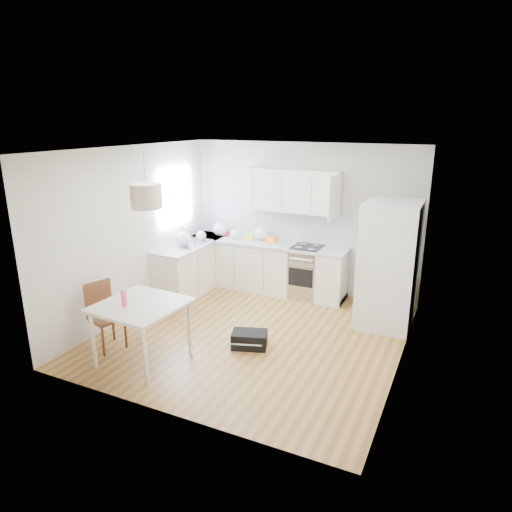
{
  "coord_description": "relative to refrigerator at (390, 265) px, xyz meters",
  "views": [
    {
      "loc": [
        2.69,
        -5.54,
        3.08
      ],
      "look_at": [
        -0.13,
        0.4,
        1.1
      ],
      "focal_mm": 32.0,
      "sensor_mm": 36.0,
      "label": 1
    }
  ],
  "objects": [
    {
      "name": "upper_cabinets",
      "position": [
        -1.86,
        0.66,
        0.91
      ],
      "size": [
        1.7,
        0.32,
        0.75
      ],
      "primitive_type": "cube",
      "color": "white",
      "rests_on": "wall_back"
    },
    {
      "name": "counter_left",
      "position": [
        -3.51,
        -0.08,
        -0.06
      ],
      "size": [
        0.64,
        1.82,
        0.04
      ],
      "primitive_type": "cube",
      "color": "#ACAFB1",
      "rests_on": "cabinets_left"
    },
    {
      "name": "grocery_bag_b",
      "position": [
        -2.91,
        0.49,
        0.06
      ],
      "size": [
        0.22,
        0.19,
        0.2
      ],
      "primitive_type": "ellipsoid",
      "color": "white",
      "rests_on": "counter_back"
    },
    {
      "name": "sink",
      "position": [
        -3.51,
        -0.13,
        -0.05
      ],
      "size": [
        0.5,
        0.8,
        0.16
      ],
      "primitive_type": null,
      "color": "#B8BBBD",
      "rests_on": "counter_left"
    },
    {
      "name": "range_oven",
      "position": [
        -1.51,
        0.52,
        -0.52
      ],
      "size": [
        0.5,
        0.61,
        0.88
      ],
      "primitive_type": null,
      "color": "#B8BBBD",
      "rests_on": "floor"
    },
    {
      "name": "dining_chair",
      "position": [
        -3.34,
        -2.5,
        -0.49
      ],
      "size": [
        0.5,
        0.5,
        0.94
      ],
      "primitive_type": null,
      "rotation": [
        0.0,
        0.0,
        -0.33
      ],
      "color": "#462C15",
      "rests_on": "floor"
    },
    {
      "name": "cabinets_left",
      "position": [
        -3.51,
        -0.08,
        -0.52
      ],
      "size": [
        0.6,
        1.8,
        0.88
      ],
      "primitive_type": "cube",
      "color": "white",
      "rests_on": "floor"
    },
    {
      "name": "wall_right",
      "position": [
        0.39,
        -1.28,
        0.39
      ],
      "size": [
        0.0,
        4.2,
        4.2
      ],
      "primitive_type": "plane",
      "rotation": [
        1.57,
        0.0,
        -1.57
      ],
      "color": "beige",
      "rests_on": "floor"
    },
    {
      "name": "gym_bag",
      "position": [
        -1.58,
        -1.63,
        -0.85
      ],
      "size": [
        0.56,
        0.46,
        0.22
      ],
      "primitive_type": "cube",
      "rotation": [
        0.0,
        0.0,
        0.33
      ],
      "color": "black",
      "rests_on": "floor"
    },
    {
      "name": "grocery_bag_e",
      "position": [
        -3.52,
        -0.32,
        0.09
      ],
      "size": [
        0.29,
        0.25,
        0.26
      ],
      "primitive_type": "ellipsoid",
      "color": "white",
      "rests_on": "counter_left"
    },
    {
      "name": "grocery_bag_a",
      "position": [
        -3.3,
        0.59,
        0.09
      ],
      "size": [
        0.28,
        0.24,
        0.26
      ],
      "primitive_type": "ellipsoid",
      "color": "white",
      "rests_on": "counter_back"
    },
    {
      "name": "grocery_bag_d",
      "position": [
        -3.46,
        0.16,
        0.05
      ],
      "size": [
        0.19,
        0.16,
        0.17
      ],
      "primitive_type": "ellipsoid",
      "color": "white",
      "rests_on": "counter_back"
    },
    {
      "name": "snack_red",
      "position": [
        -3.2,
        0.62,
        0.01
      ],
      "size": [
        0.16,
        0.12,
        0.1
      ],
      "primitive_type": "cube",
      "rotation": [
        0.0,
        0.0,
        0.2
      ],
      "color": "red",
      "rests_on": "counter_back"
    },
    {
      "name": "backsplash_back",
      "position": [
        -2.31,
        0.82,
        0.25
      ],
      "size": [
        3.0,
        0.01,
        0.58
      ],
      "primitive_type": "cube",
      "color": "white",
      "rests_on": "wall_back"
    },
    {
      "name": "grocery_bag_c",
      "position": [
        -2.44,
        0.63,
        0.08
      ],
      "size": [
        0.28,
        0.24,
        0.25
      ],
      "primitive_type": "ellipsoid",
      "color": "white",
      "rests_on": "counter_back"
    },
    {
      "name": "cabinets_back",
      "position": [
        -2.31,
        0.52,
        -0.52
      ],
      "size": [
        3.0,
        0.6,
        0.88
      ],
      "primitive_type": "cube",
      "color": "white",
      "rests_on": "floor"
    },
    {
      "name": "dining_table",
      "position": [
        -2.67,
        -2.58,
        -0.24
      ],
      "size": [
        1.09,
        1.09,
        0.82
      ],
      "rotation": [
        0.0,
        0.0,
        -0.06
      ],
      "color": "beige",
      "rests_on": "floor"
    },
    {
      "name": "wall_back",
      "position": [
        -1.71,
        0.82,
        0.39
      ],
      "size": [
        4.2,
        0.0,
        4.2
      ],
      "primitive_type": "plane",
      "rotation": [
        1.57,
        0.0,
        0.0
      ],
      "color": "beige",
      "rests_on": "floor"
    },
    {
      "name": "refrigerator",
      "position": [
        0.0,
        0.0,
        0.0
      ],
      "size": [
        0.92,
        0.97,
        1.92
      ],
      "primitive_type": null,
      "rotation": [
        0.0,
        0.0,
        0.01
      ],
      "color": "white",
      "rests_on": "floor"
    },
    {
      "name": "drink_bottle",
      "position": [
        -2.8,
        -2.72,
        -0.02
      ],
      "size": [
        0.09,
        0.09,
        0.25
      ],
      "primitive_type": "cylinder",
      "rotation": [
        0.0,
        0.0,
        0.27
      ],
      "color": "#E43F79",
      "rests_on": "dining_table"
    },
    {
      "name": "window_glassblock",
      "position": [
        -3.79,
        -0.13,
        0.79
      ],
      "size": [
        0.02,
        1.0,
        1.0
      ],
      "primitive_type": "cube",
      "color": "#BFE0F9",
      "rests_on": "wall_left"
    },
    {
      "name": "snack_orange",
      "position": [
        -2.2,
        0.54,
        0.02
      ],
      "size": [
        0.17,
        0.11,
        0.12
      ],
      "primitive_type": "cube",
      "rotation": [
        0.0,
        0.0,
        -0.02
      ],
      "color": "orange",
      "rests_on": "counter_back"
    },
    {
      "name": "ceiling",
      "position": [
        -1.71,
        -1.28,
        1.74
      ],
      "size": [
        4.2,
        4.2,
        0.0
      ],
      "primitive_type": "plane",
      "rotation": [
        3.14,
        0.0,
        0.0
      ],
      "color": "white",
      "rests_on": "wall_back"
    },
    {
      "name": "counter_back",
      "position": [
        -2.31,
        0.52,
        -0.06
      ],
      "size": [
        3.02,
        0.64,
        0.04
      ],
      "primitive_type": "cube",
      "color": "#ACAFB1",
      "rests_on": "cabinets_back"
    },
    {
      "name": "pendant_lamp",
      "position": [
        -2.6,
        -2.4,
        1.22
      ],
      "size": [
        0.43,
        0.43,
        0.3
      ],
      "primitive_type": "cylinder",
      "rotation": [
        0.0,
        0.0,
        -0.13
      ],
      "color": "#BDAB91",
      "rests_on": "ceiling"
    },
    {
      "name": "floor",
      "position": [
        -1.71,
        -1.28,
        -0.96
      ],
      "size": [
        4.2,
        4.2,
        0.0
      ],
      "primitive_type": "plane",
      "color": "brown",
      "rests_on": "ground"
    },
    {
      "name": "wall_left",
      "position": [
        -3.81,
        -1.28,
        0.39
      ],
      "size": [
        0.0,
        4.2,
        4.2
      ],
      "primitive_type": "plane",
      "rotation": [
        1.57,
        0.0,
        1.57
      ],
      "color": "beige",
      "rests_on": "floor"
    },
    {
      "name": "snack_yellow",
      "position": [
        -2.63,
        0.53,
        0.01
      ],
      "size": [
        0.15,
        0.1,
        0.1
      ],
      "primitive_type": "cube",
      "rotation": [
        0.0,
        0.0,
        0.04
      ],
      "color": "yellow",
      "rests_on": "counter_back"
    },
    {
      "name": "backsplash_left",
      "position": [
        -3.8,
        -0.08,
        0.25
      ],
      "size": [
        0.01,
        1.8,
        0.58
      ],
      "primitive_type": "cube",
      "color": "white",
      "rests_on": "wall_left"
    }
  ]
}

